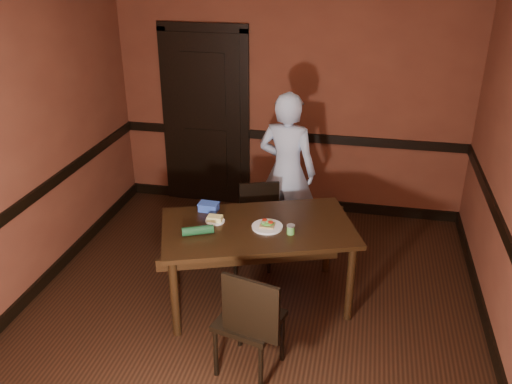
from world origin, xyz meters
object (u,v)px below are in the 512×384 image
at_px(dining_table, 258,264).
at_px(cheese_saucer, 215,219).
at_px(sandwich_plate, 267,226).
at_px(sauce_jar, 291,229).
at_px(chair_far, 250,228).
at_px(food_tub, 209,207).
at_px(chair_near, 249,318).
at_px(person, 287,171).

distance_m(dining_table, cheese_saucer, 0.55).
height_order(sandwich_plate, sauce_jar, sauce_jar).
bearing_deg(chair_far, sauce_jar, -71.73).
height_order(chair_far, food_tub, chair_far).
relative_size(chair_near, food_tub, 5.09).
distance_m(chair_far, cheese_saucer, 0.69).
bearing_deg(person, chair_far, 72.67).
bearing_deg(sandwich_plate, cheese_saucer, 178.01).
distance_m(person, food_tub, 1.06).
bearing_deg(chair_near, dining_table, -67.48).
bearing_deg(sandwich_plate, sauce_jar, -16.62).
xyz_separation_m(chair_far, food_tub, (-0.30, -0.36, 0.38)).
bearing_deg(food_tub, chair_near, -57.28).
height_order(person, sandwich_plate, person).
bearing_deg(food_tub, person, 60.09).
bearing_deg(person, sandwich_plate, 100.21).
distance_m(sauce_jar, cheese_saucer, 0.68).
xyz_separation_m(chair_near, food_tub, (-0.61, 1.05, 0.34)).
height_order(chair_far, person, person).
bearing_deg(person, cheese_saucer, 76.97).
bearing_deg(cheese_saucer, dining_table, -0.37).
bearing_deg(dining_table, cheese_saucer, 159.66).
relative_size(sandwich_plate, cheese_saucer, 1.56).
distance_m(sandwich_plate, cheese_saucer, 0.46).
height_order(chair_near, cheese_saucer, chair_near).
bearing_deg(chair_far, cheese_saucer, -127.94).
bearing_deg(cheese_saucer, person, 66.98).
relative_size(chair_far, person, 0.51).
height_order(dining_table, sauce_jar, sauce_jar).
bearing_deg(cheese_saucer, sandwich_plate, -1.99).
relative_size(chair_near, sandwich_plate, 3.51).
relative_size(sandwich_plate, food_tub, 1.45).
bearing_deg(chair_far, dining_table, -90.19).
height_order(dining_table, chair_far, chair_far).
relative_size(person, sauce_jar, 20.54).
bearing_deg(sandwich_plate, person, 90.21).
height_order(dining_table, food_tub, food_tub).
xyz_separation_m(person, food_tub, (-0.57, -0.89, -0.03)).
bearing_deg(dining_table, chair_far, 89.15).
bearing_deg(food_tub, sandwich_plate, -16.99).
bearing_deg(cheese_saucer, sauce_jar, -6.66).
relative_size(chair_far, sandwich_plate, 3.17).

